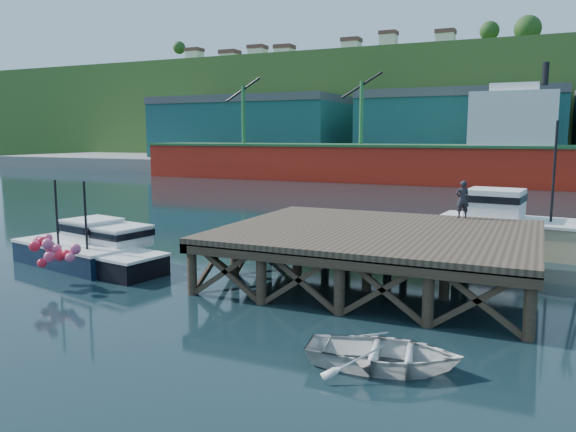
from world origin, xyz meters
The scene contains 12 objects.
ground centered at (0.00, 0.00, 0.00)m, with size 300.00×300.00×0.00m, color black.
wharf centered at (5.50, -0.19, 1.94)m, with size 12.00×10.00×2.62m.
far_quay centered at (0.00, 70.00, 1.00)m, with size 160.00×40.00×2.00m, color gray.
warehouse_left centered at (-35.00, 65.00, 6.50)m, with size 32.00×16.00×9.00m, color #174E4E.
warehouse_mid centered at (0.00, 65.00, 6.50)m, with size 28.00×16.00×9.00m, color #174E4E.
cargo_ship centered at (-8.46, 48.00, 3.31)m, with size 55.50×10.00×13.75m.
hillside centered at (0.00, 100.00, 11.00)m, with size 220.00×50.00×22.00m, color #2D511E.
boat_navy centered at (-7.66, -2.80, 0.78)m, with size 6.58×4.09×3.90m.
boat_black centered at (-5.89, -2.96, 0.72)m, with size 6.63×5.51×3.91m.
trawler centered at (11.16, 8.15, 1.34)m, with size 10.02×4.50×6.50m.
dinghy centered at (7.92, -8.28, 0.40)m, with size 2.77×3.87×0.80m, color silver.
dockworker centered at (8.11, 4.40, 2.97)m, with size 0.61×0.40×1.68m, color black.
Camera 1 is at (11.27, -21.50, 5.82)m, focal length 35.00 mm.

